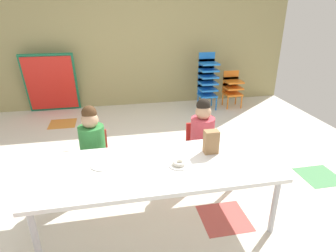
{
  "coord_description": "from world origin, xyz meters",
  "views": [
    {
      "loc": [
        -0.47,
        -2.86,
        1.83
      ],
      "look_at": [
        -0.01,
        -0.53,
        0.82
      ],
      "focal_mm": 30.35,
      "sensor_mm": 36.0,
      "label": 1
    }
  ],
  "objects_px": {
    "kid_chair_blue_stack": "(207,78)",
    "folded_activity_table": "(51,83)",
    "paper_plate_near_edge": "(179,165)",
    "donut_powdered_on_plate": "(179,163)",
    "paper_bag_brown": "(211,142)",
    "craft_table": "(156,170)",
    "seated_child_near_camera": "(92,140)",
    "seated_child_middle_seat": "(202,131)",
    "paper_plate_center_table": "(102,166)",
    "kid_chair_orange_stack": "(232,86)"
  },
  "relations": [
    {
      "from": "seated_child_near_camera",
      "to": "kid_chair_blue_stack",
      "type": "distance_m",
      "value": 3.0
    },
    {
      "from": "craft_table",
      "to": "seated_child_middle_seat",
      "type": "xyz_separation_m",
      "value": [
        0.61,
        0.65,
        0.03
      ]
    },
    {
      "from": "donut_powdered_on_plate",
      "to": "craft_table",
      "type": "bearing_deg",
      "value": 169.26
    },
    {
      "from": "paper_bag_brown",
      "to": "kid_chair_blue_stack",
      "type": "bearing_deg",
      "value": 71.98
    },
    {
      "from": "folded_activity_table",
      "to": "craft_table",
      "type": "bearing_deg",
      "value": -66.55
    },
    {
      "from": "kid_chair_orange_stack",
      "to": "paper_plate_center_table",
      "type": "distance_m",
      "value": 3.69
    },
    {
      "from": "paper_bag_brown",
      "to": "donut_powdered_on_plate",
      "type": "relative_size",
      "value": 1.92
    },
    {
      "from": "paper_plate_near_edge",
      "to": "craft_table",
      "type": "bearing_deg",
      "value": 169.26
    },
    {
      "from": "kid_chair_orange_stack",
      "to": "donut_powdered_on_plate",
      "type": "height_order",
      "value": "kid_chair_orange_stack"
    },
    {
      "from": "craft_table",
      "to": "paper_bag_brown",
      "type": "xyz_separation_m",
      "value": [
        0.53,
        0.13,
        0.15
      ]
    },
    {
      "from": "paper_plate_near_edge",
      "to": "paper_plate_center_table",
      "type": "distance_m",
      "value": 0.66
    },
    {
      "from": "folded_activity_table",
      "to": "donut_powdered_on_plate",
      "type": "height_order",
      "value": "folded_activity_table"
    },
    {
      "from": "kid_chair_blue_stack",
      "to": "paper_bag_brown",
      "type": "xyz_separation_m",
      "value": [
        -0.9,
        -2.76,
        0.1
      ]
    },
    {
      "from": "craft_table",
      "to": "seated_child_near_camera",
      "type": "distance_m",
      "value": 0.86
    },
    {
      "from": "seated_child_middle_seat",
      "to": "paper_plate_near_edge",
      "type": "bearing_deg",
      "value": -121.8
    },
    {
      "from": "seated_child_middle_seat",
      "to": "paper_bag_brown",
      "type": "xyz_separation_m",
      "value": [
        -0.08,
        -0.51,
        0.12
      ]
    },
    {
      "from": "craft_table",
      "to": "paper_bag_brown",
      "type": "height_order",
      "value": "paper_bag_brown"
    },
    {
      "from": "craft_table",
      "to": "donut_powdered_on_plate",
      "type": "bearing_deg",
      "value": -10.74
    },
    {
      "from": "paper_bag_brown",
      "to": "donut_powdered_on_plate",
      "type": "bearing_deg",
      "value": -153.5
    },
    {
      "from": "kid_chair_orange_stack",
      "to": "paper_plate_near_edge",
      "type": "bearing_deg",
      "value": -120.82
    },
    {
      "from": "seated_child_near_camera",
      "to": "donut_powdered_on_plate",
      "type": "distance_m",
      "value": 1.02
    },
    {
      "from": "seated_child_middle_seat",
      "to": "seated_child_near_camera",
      "type": "bearing_deg",
      "value": 180.0
    },
    {
      "from": "paper_plate_center_table",
      "to": "donut_powdered_on_plate",
      "type": "height_order",
      "value": "donut_powdered_on_plate"
    },
    {
      "from": "seated_child_middle_seat",
      "to": "kid_chair_blue_stack",
      "type": "bearing_deg",
      "value": 70.06
    },
    {
      "from": "craft_table",
      "to": "seated_child_near_camera",
      "type": "bearing_deg",
      "value": 131.11
    },
    {
      "from": "folded_activity_table",
      "to": "seated_child_middle_seat",
      "type": "bearing_deg",
      "value": -52.04
    },
    {
      "from": "seated_child_middle_seat",
      "to": "kid_chair_blue_stack",
      "type": "height_order",
      "value": "kid_chair_blue_stack"
    },
    {
      "from": "kid_chair_orange_stack",
      "to": "folded_activity_table",
      "type": "height_order",
      "value": "folded_activity_table"
    },
    {
      "from": "craft_table",
      "to": "seated_child_near_camera",
      "type": "xyz_separation_m",
      "value": [
        -0.56,
        0.65,
        0.03
      ]
    },
    {
      "from": "kid_chair_orange_stack",
      "to": "paper_plate_near_edge",
      "type": "relative_size",
      "value": 3.78
    },
    {
      "from": "seated_child_near_camera",
      "to": "kid_chair_blue_stack",
      "type": "xyz_separation_m",
      "value": [
        1.99,
        2.24,
        0.02
      ]
    },
    {
      "from": "paper_plate_near_edge",
      "to": "donut_powdered_on_plate",
      "type": "bearing_deg",
      "value": 0.0
    },
    {
      "from": "paper_bag_brown",
      "to": "paper_plate_center_table",
      "type": "distance_m",
      "value": 1.0
    },
    {
      "from": "seated_child_middle_seat",
      "to": "kid_chair_orange_stack",
      "type": "xyz_separation_m",
      "value": [
        1.32,
        2.24,
        -0.16
      ]
    },
    {
      "from": "kid_chair_blue_stack",
      "to": "paper_bag_brown",
      "type": "height_order",
      "value": "kid_chair_blue_stack"
    },
    {
      "from": "donut_powdered_on_plate",
      "to": "paper_plate_near_edge",
      "type": "bearing_deg",
      "value": 0.0
    },
    {
      "from": "seated_child_middle_seat",
      "to": "craft_table",
      "type": "bearing_deg",
      "value": -133.6
    },
    {
      "from": "craft_table",
      "to": "kid_chair_orange_stack",
      "type": "height_order",
      "value": "kid_chair_orange_stack"
    },
    {
      "from": "seated_child_middle_seat",
      "to": "folded_activity_table",
      "type": "bearing_deg",
      "value": 127.96
    },
    {
      "from": "paper_plate_near_edge",
      "to": "donut_powdered_on_plate",
      "type": "height_order",
      "value": "donut_powdered_on_plate"
    },
    {
      "from": "seated_child_near_camera",
      "to": "folded_activity_table",
      "type": "height_order",
      "value": "folded_activity_table"
    },
    {
      "from": "folded_activity_table",
      "to": "paper_bag_brown",
      "type": "height_order",
      "value": "folded_activity_table"
    },
    {
      "from": "folded_activity_table",
      "to": "paper_plate_center_table",
      "type": "bearing_deg",
      "value": -73.32
    },
    {
      "from": "seated_child_middle_seat",
      "to": "paper_plate_center_table",
      "type": "bearing_deg",
      "value": -152.29
    },
    {
      "from": "paper_bag_brown",
      "to": "donut_powdered_on_plate",
      "type": "xyz_separation_m",
      "value": [
        -0.34,
        -0.17,
        -0.09
      ]
    },
    {
      "from": "kid_chair_blue_stack",
      "to": "folded_activity_table",
      "type": "xyz_separation_m",
      "value": [
        -2.83,
        0.34,
        -0.04
      ]
    },
    {
      "from": "craft_table",
      "to": "paper_plate_near_edge",
      "type": "distance_m",
      "value": 0.2
    },
    {
      "from": "folded_activity_table",
      "to": "donut_powdered_on_plate",
      "type": "bearing_deg",
      "value": -64.0
    },
    {
      "from": "craft_table",
      "to": "kid_chair_orange_stack",
      "type": "xyz_separation_m",
      "value": [
        1.94,
        2.89,
        -0.13
      ]
    },
    {
      "from": "seated_child_middle_seat",
      "to": "kid_chair_orange_stack",
      "type": "distance_m",
      "value": 2.61
    }
  ]
}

